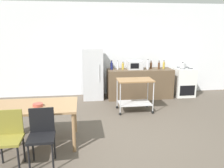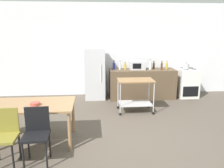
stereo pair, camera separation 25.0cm
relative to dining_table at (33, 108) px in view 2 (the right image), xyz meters
The scene contains 19 objects.
ground_plane 1.85m from the dining_table, ahead, with size 12.00×12.00×0.00m, color brown.
back_wall 3.75m from the dining_table, 62.02° to the left, with size 8.40×0.12×2.90m, color white.
kitchen_counter 3.73m from the dining_table, 45.21° to the left, with size 2.00×0.64×0.90m, color brown.
dining_table is the anchor object (origin of this frame).
chair_black 0.74m from the dining_table, 72.85° to the right, with size 0.41×0.41×0.89m.
chair_olive 0.78m from the dining_table, 110.34° to the right, with size 0.41×0.41×0.89m.
stove_oven 4.87m from the dining_table, 33.16° to the left, with size 0.60×0.61×0.92m.
refrigerator 2.98m from the dining_table, 66.85° to the left, with size 0.60×0.63×1.55m.
kitchen_cart 2.63m from the dining_table, 33.65° to the left, with size 0.91×0.57×0.85m.
bottle_olive_oil 3.24m from the dining_table, 57.08° to the left, with size 0.08×0.08×0.28m.
bottle_soda 3.34m from the dining_table, 54.33° to the left, with size 0.06×0.06×0.27m.
bottle_wine 3.43m from the dining_table, 52.08° to the left, with size 0.07×0.07×0.23m.
microwave 3.65m from the dining_table, 47.34° to the left, with size 0.46×0.35×0.26m.
bottle_sesame_oil 3.88m from the dining_table, 42.36° to the left, with size 0.08×0.08×0.30m.
bottle_soy_sauce 4.05m from the dining_table, 42.27° to the left, with size 0.07×0.07×0.25m.
bottle_sparkling_water 4.13m from the dining_table, 38.97° to the left, with size 0.06×0.06×0.26m.
bottle_vinegar 4.31m from the dining_table, 38.08° to the left, with size 0.07×0.07×0.25m.
fruit_bowl 0.14m from the dining_table, 48.23° to the right, with size 0.18×0.18×0.05m, color #B24C3F.
kettle 4.72m from the dining_table, 32.95° to the left, with size 0.24×0.17×0.19m.
Camera 2 is at (-0.60, -4.11, 2.08)m, focal length 36.27 mm.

